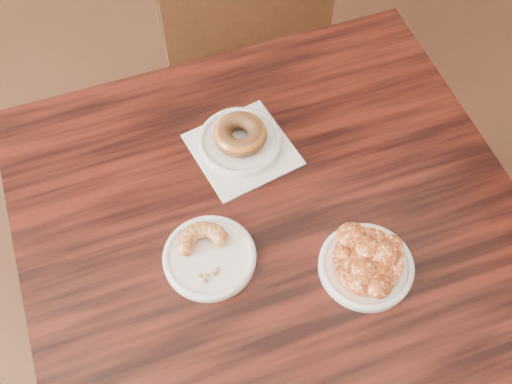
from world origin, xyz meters
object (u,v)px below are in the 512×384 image
object	(u,v)px
glazed_donut	(240,134)
apple_fritter	(368,260)
chair_far	(234,8)
cruller_fragment	(209,252)
cafe_table	(274,314)

from	to	relation	value
glazed_donut	apple_fritter	size ratio (longest dim) A/B	0.61
chair_far	apple_fritter	size ratio (longest dim) A/B	5.64
glazed_donut	apple_fritter	world-z (taller)	glazed_donut
glazed_donut	cruller_fragment	bearing A→B (deg)	-118.40
chair_far	glazed_donut	distance (m)	0.78
cruller_fragment	apple_fritter	bearing A→B (deg)	-20.52
cafe_table	glazed_donut	size ratio (longest dim) A/B	8.83
cruller_fragment	cafe_table	bearing A→B (deg)	6.09
glazed_donut	cruller_fragment	distance (m)	0.24
apple_fritter	cruller_fragment	world-z (taller)	apple_fritter
cafe_table	cruller_fragment	size ratio (longest dim) A/B	8.65
glazed_donut	cafe_table	bearing A→B (deg)	-86.47
cafe_table	glazed_donut	distance (m)	0.45
cafe_table	glazed_donut	world-z (taller)	glazed_donut
chair_far	cafe_table	bearing A→B (deg)	83.03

